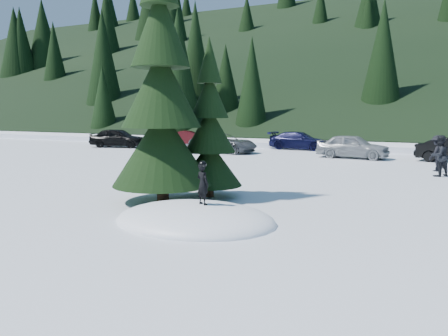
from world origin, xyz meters
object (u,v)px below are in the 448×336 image
at_px(spruce_short, 210,136).
at_px(adult_0, 439,156).
at_px(child_skier, 203,184).
at_px(car_1, 190,138).
at_px(car_0, 118,138).
at_px(adult_2, 437,153).
at_px(car_3, 299,141).
at_px(car_4, 353,146).
at_px(spruce_tall, 161,99).
at_px(car_2, 223,143).

xyz_separation_m(spruce_short, adult_0, (7.17, 8.55, -1.18)).
height_order(child_skier, car_1, child_skier).
height_order(car_0, car_1, car_0).
xyz_separation_m(spruce_short, adult_2, (7.10, 10.40, -1.23)).
bearing_deg(car_3, car_0, 111.11).
xyz_separation_m(car_1, car_4, (14.20, -4.52, 0.14)).
relative_size(spruce_tall, car_3, 1.86).
bearing_deg(car_3, spruce_short, -169.53).
bearing_deg(car_1, child_skier, -169.22).
height_order(adult_2, car_3, adult_2).
height_order(adult_0, car_3, adult_0).
height_order(spruce_short, child_skier, spruce_short).
xyz_separation_m(car_0, car_2, (9.58, -0.42, -0.10)).
bearing_deg(spruce_short, car_1, 121.58).
bearing_deg(adult_2, child_skier, 7.97).
distance_m(car_3, car_4, 6.43).
relative_size(spruce_short, child_skier, 4.92).
distance_m(car_2, car_4, 8.78).
distance_m(spruce_tall, car_2, 16.88).
bearing_deg(car_3, car_2, 142.35).
xyz_separation_m(spruce_tall, child_skier, (2.41, -1.75, -2.29)).
xyz_separation_m(child_skier, car_4, (1.02, 17.77, -0.28)).
height_order(adult_2, car_4, adult_2).
bearing_deg(adult_0, car_4, -98.16).
distance_m(spruce_tall, car_1, 23.34).
bearing_deg(car_4, child_skier, -177.64).
xyz_separation_m(adult_0, car_3, (-9.37, 10.51, -0.25)).
xyz_separation_m(adult_2, car_0, (-23.02, 4.41, -0.11)).
height_order(child_skier, adult_2, adult_2).
xyz_separation_m(spruce_tall, adult_2, (8.10, 11.80, -2.44)).
xyz_separation_m(adult_2, car_2, (-13.44, 3.99, -0.21)).
height_order(car_0, car_3, car_0).
distance_m(car_0, car_1, 6.00).
relative_size(child_skier, car_1, 0.30).
bearing_deg(spruce_tall, car_4, 77.90).
bearing_deg(car_2, car_4, -85.40).
relative_size(spruce_short, car_0, 1.19).
relative_size(adult_2, car_1, 0.48).
xyz_separation_m(child_skier, car_2, (-7.76, 17.55, -0.36)).
relative_size(car_1, car_4, 0.84).
height_order(adult_0, car_4, adult_0).
height_order(spruce_tall, spruce_short, spruce_tall).
height_order(car_0, car_2, car_0).
bearing_deg(car_0, spruce_short, -145.41).
height_order(spruce_short, adult_0, spruce_short).
xyz_separation_m(child_skier, adult_0, (5.75, 11.71, -0.10)).
distance_m(child_skier, adult_2, 14.70).
height_order(spruce_short, car_1, spruce_short).
bearing_deg(car_2, adult_0, -110.21).
bearing_deg(car_0, car_1, -56.35).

